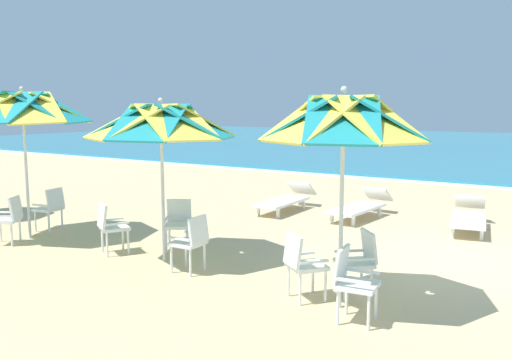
{
  "coord_description": "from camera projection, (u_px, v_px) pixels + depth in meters",
  "views": [
    {
      "loc": [
        1.74,
        -8.75,
        2.46
      ],
      "look_at": [
        -3.99,
        0.23,
        1.0
      ],
      "focal_mm": 37.46,
      "sensor_mm": 36.0,
      "label": 1
    }
  ],
  "objects": [
    {
      "name": "plastic_chair_1",
      "position": [
        302.0,
        262.0,
        6.79
      ],
      "size": [
        0.62,
        0.63,
        0.87
      ],
      "color": "white",
      "rests_on": "ground"
    },
    {
      "name": "beach_umbrella_2",
      "position": [
        23.0,
        109.0,
        9.73
      ],
      "size": [
        2.45,
        2.45,
        2.83
      ],
      "color": "silver",
      "rests_on": "ground"
    },
    {
      "name": "sun_lounger_1",
      "position": [
        469.0,
        216.0,
        10.75
      ],
      "size": [
        0.98,
        2.22,
        0.62
      ],
      "color": "white",
      "rests_on": "ground"
    },
    {
      "name": "plastic_chair_5",
      "position": [
        110.0,
        225.0,
        8.94
      ],
      "size": [
        0.6,
        0.62,
        0.87
      ],
      "color": "white",
      "rests_on": "ground"
    },
    {
      "name": "beach_umbrella_0",
      "position": [
        343.0,
        121.0,
        6.29
      ],
      "size": [
        2.07,
        2.07,
        2.7
      ],
      "color": "silver",
      "rests_on": "ground"
    },
    {
      "name": "plastic_chair_7",
      "position": [
        9.0,
        217.0,
        9.58
      ],
      "size": [
        0.63,
        0.62,
        0.87
      ],
      "color": "white",
      "rests_on": "ground"
    },
    {
      "name": "sun_lounger_3",
      "position": [
        286.0,
        199.0,
        12.7
      ],
      "size": [
        0.68,
        2.16,
        0.62
      ],
      "color": "white",
      "rests_on": "ground"
    },
    {
      "name": "plastic_chair_6",
      "position": [
        51.0,
        206.0,
        10.61
      ],
      "size": [
        0.53,
        0.5,
        0.87
      ],
      "color": "white",
      "rests_on": "ground"
    },
    {
      "name": "plastic_chair_4",
      "position": [
        191.0,
        240.0,
        7.93
      ],
      "size": [
        0.48,
        0.46,
        0.87
      ],
      "color": "white",
      "rests_on": "ground"
    },
    {
      "name": "plastic_chair_3",
      "position": [
        178.0,
        221.0,
        9.22
      ],
      "size": [
        0.61,
        0.63,
        0.87
      ],
      "color": "white",
      "rests_on": "ground"
    },
    {
      "name": "plastic_chair_0",
      "position": [
        359.0,
        259.0,
        6.95
      ],
      "size": [
        0.63,
        0.63,
        0.87
      ],
      "color": "white",
      "rests_on": "ground"
    },
    {
      "name": "plastic_chair_2",
      "position": [
        352.0,
        280.0,
        6.11
      ],
      "size": [
        0.52,
        0.49,
        0.87
      ],
      "color": "white",
      "rests_on": "ground"
    },
    {
      "name": "sun_lounger_2",
      "position": [
        361.0,
        206.0,
        11.87
      ],
      "size": [
        0.8,
        2.19,
        0.62
      ],
      "color": "white",
      "rests_on": "ground"
    },
    {
      "name": "beach_umbrella_1",
      "position": [
        161.0,
        123.0,
        8.3
      ],
      "size": [
        2.36,
        2.36,
        2.6
      ],
      "color": "silver",
      "rests_on": "ground"
    },
    {
      "name": "ground_plane",
      "position": [
        458.0,
        261.0,
        8.57
      ],
      "size": [
        80.0,
        80.0,
        0.0
      ],
      "primitive_type": "plane",
      "color": "#D3B784"
    }
  ]
}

